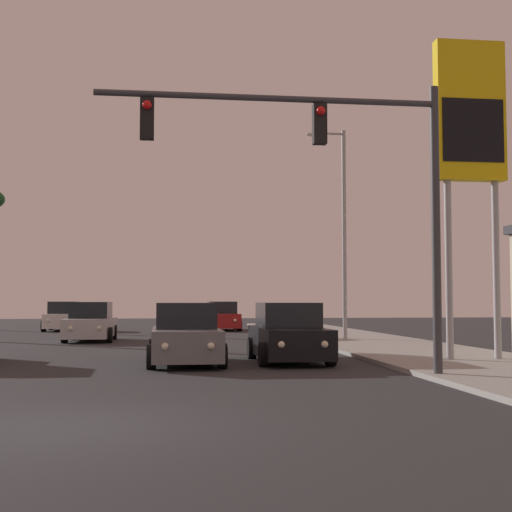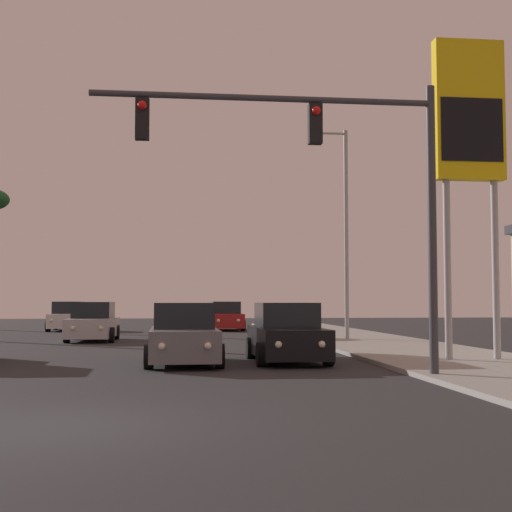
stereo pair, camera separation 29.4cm
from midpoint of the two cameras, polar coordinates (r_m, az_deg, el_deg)
ground_plane at (r=10.44m, az=-14.80°, el=-13.07°), size 120.00×120.00×0.00m
sidewalk_right at (r=21.80m, az=15.34°, el=-7.88°), size 5.00×60.00×0.12m
car_silver at (r=31.57m, az=-12.65°, el=-5.27°), size 2.04×4.34×1.68m
car_red at (r=41.93m, az=-2.24°, el=-4.92°), size 2.04×4.32×1.68m
car_grey at (r=19.72m, az=-5.37°, el=-6.42°), size 2.04×4.32×1.68m
car_black at (r=20.33m, az=2.91°, el=-6.34°), size 2.04×4.32×1.68m
car_white at (r=42.95m, az=-14.62°, el=-4.77°), size 2.04×4.32×1.68m
traffic_light_mast at (r=16.10m, az=6.85°, el=7.21°), size 7.72×0.36×6.50m
street_lamp at (r=30.92m, az=7.26°, el=2.72°), size 1.74×0.24×9.00m
gas_station_sign at (r=21.34m, az=17.07°, el=9.78°), size 2.00×0.42×9.00m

